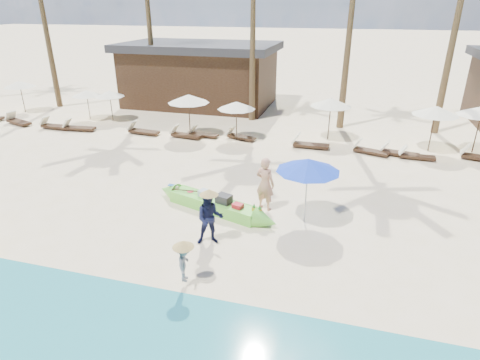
# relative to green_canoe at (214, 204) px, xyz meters

# --- Properties ---
(ground) EXTENTS (240.00, 240.00, 0.00)m
(ground) POSITION_rel_green_canoe_xyz_m (1.69, -1.99, -0.24)
(ground) COLOR beige
(ground) RESTS_ON ground
(green_canoe) EXTENTS (5.50, 2.06, 0.72)m
(green_canoe) POSITION_rel_green_canoe_xyz_m (0.00, 0.00, 0.00)
(green_canoe) COLOR #6BDA42
(green_canoe) RESTS_ON ground
(tourist) EXTENTS (0.82, 0.66, 1.95)m
(tourist) POSITION_rel_green_canoe_xyz_m (1.72, 0.62, 0.73)
(tourist) COLOR tan
(tourist) RESTS_ON ground
(vendor_green) EXTENTS (1.00, 0.89, 1.71)m
(vendor_green) POSITION_rel_green_canoe_xyz_m (0.59, -2.05, 0.61)
(vendor_green) COLOR #141839
(vendor_green) RESTS_ON ground
(vendor_yellow) EXTENTS (0.56, 0.77, 1.07)m
(vendor_yellow) POSITION_rel_green_canoe_xyz_m (0.65, -4.18, 0.47)
(vendor_yellow) COLOR gray
(vendor_yellow) RESTS_ON ground
(blue_umbrella) EXTENTS (2.09, 2.09, 2.25)m
(blue_umbrella) POSITION_rel_green_canoe_xyz_m (3.22, 0.13, 1.79)
(blue_umbrella) COLOR #99999E
(blue_umbrella) RESTS_ON ground
(resort_parasol_1) EXTENTS (2.02, 2.02, 2.08)m
(resort_parasol_1) POSITION_rel_green_canoe_xyz_m (-17.17, 10.12, 1.63)
(resort_parasol_1) COLOR #3B2618
(resort_parasol_1) RESTS_ON ground
(lounger_1_right) EXTENTS (2.02, 1.18, 0.66)m
(lounger_1_right) POSITION_rel_green_canoe_xyz_m (-15.25, 7.37, -0.02)
(lounger_1_right) COLOR #3B2618
(lounger_1_right) RESTS_ON ground
(resort_parasol_2) EXTENTS (1.80, 1.80, 1.85)m
(resort_parasol_2) POSITION_rel_green_canoe_xyz_m (-11.68, 9.59, 1.43)
(resort_parasol_2) COLOR #3B2618
(resort_parasol_2) RESTS_ON ground
(lounger_2_left) EXTENTS (1.90, 0.61, 0.64)m
(lounger_2_left) POSITION_rel_green_canoe_xyz_m (-12.39, 7.13, -0.03)
(lounger_2_left) COLOR #3B2618
(lounger_2_left) RESTS_ON ground
(resort_parasol_3) EXTENTS (1.81, 1.81, 1.86)m
(resort_parasol_3) POSITION_rel_green_canoe_xyz_m (-10.15, 9.78, 1.43)
(resort_parasol_3) COLOR #3B2618
(resort_parasol_3) RESTS_ON ground
(lounger_3_left) EXTENTS (1.89, 0.76, 0.62)m
(lounger_3_left) POSITION_rel_green_canoe_xyz_m (-10.84, 7.20, -0.03)
(lounger_3_left) COLOR #3B2618
(lounger_3_left) RESTS_ON ground
(lounger_3_right) EXTENTS (1.90, 0.73, 0.63)m
(lounger_3_right) POSITION_rel_green_canoe_xyz_m (-6.92, 7.60, -0.03)
(lounger_3_right) COLOR #3B2618
(lounger_3_right) RESTS_ON ground
(resort_parasol_4) EXTENTS (2.25, 2.25, 2.32)m
(resort_parasol_4) POSITION_rel_green_canoe_xyz_m (-4.16, 8.01, 1.85)
(resort_parasol_4) COLOR #3B2618
(resort_parasol_4) RESTS_ON ground
(lounger_4_left) EXTENTS (1.84, 0.78, 0.61)m
(lounger_4_left) POSITION_rel_green_canoe_xyz_m (-4.34, 7.61, -0.04)
(lounger_4_left) COLOR #3B2618
(lounger_4_left) RESTS_ON ground
(lounger_4_right) EXTENTS (1.67, 0.68, 0.55)m
(lounger_4_right) POSITION_rel_green_canoe_xyz_m (-3.43, 8.05, -0.06)
(lounger_4_right) COLOR #3B2618
(lounger_4_right) RESTS_ON ground
(resort_parasol_5) EXTENTS (2.01, 2.01, 2.07)m
(resort_parasol_5) POSITION_rel_green_canoe_xyz_m (-1.49, 8.10, 1.63)
(resort_parasol_5) COLOR #3B2618
(resort_parasol_5) RESTS_ON ground
(lounger_5_left) EXTENTS (1.76, 1.00, 0.57)m
(lounger_5_left) POSITION_rel_green_canoe_xyz_m (-1.33, 8.17, -0.05)
(lounger_5_left) COLOR #3B2618
(lounger_5_left) RESTS_ON ground
(resort_parasol_6) EXTENTS (2.18, 2.18, 2.25)m
(resort_parasol_6) POSITION_rel_green_canoe_xyz_m (3.31, 9.51, 1.78)
(resort_parasol_6) COLOR #3B2618
(resort_parasol_6) RESTS_ON ground
(lounger_6_left) EXTENTS (1.91, 0.61, 0.65)m
(lounger_6_left) POSITION_rel_green_canoe_xyz_m (2.46, 7.74, -0.03)
(lounger_6_left) COLOR #3B2618
(lounger_6_left) RESTS_ON ground
(lounger_6_right) EXTENTS (1.83, 1.04, 0.59)m
(lounger_6_right) POSITION_rel_green_canoe_xyz_m (5.43, 7.65, -0.04)
(lounger_6_right) COLOR #3B2618
(lounger_6_right) RESTS_ON ground
(resort_parasol_7) EXTENTS (2.21, 2.21, 2.27)m
(resort_parasol_7) POSITION_rel_green_canoe_xyz_m (8.34, 8.94, 1.81)
(resort_parasol_7) COLOR #3B2618
(resort_parasol_7) RESTS_ON ground
(lounger_7_left) EXTENTS (1.86, 0.84, 0.61)m
(lounger_7_left) POSITION_rel_green_canoe_xyz_m (6.77, 7.71, -0.04)
(lounger_7_left) COLOR #3B2618
(lounger_7_left) RESTS_ON ground
(lounger_7_right) EXTENTS (1.68, 0.58, 0.56)m
(lounger_7_right) POSITION_rel_green_canoe_xyz_m (7.54, 7.47, -0.05)
(lounger_7_right) COLOR #3B2618
(lounger_7_right) RESTS_ON ground
(lounger_8_left) EXTENTS (1.96, 1.04, 0.64)m
(lounger_8_left) POSITION_rel_green_canoe_xyz_m (10.44, 8.07, -0.03)
(lounger_8_left) COLOR #3B2618
(lounger_8_left) RESTS_ON ground
(pavilion_west) EXTENTS (10.80, 6.60, 4.30)m
(pavilion_west) POSITION_rel_green_canoe_xyz_m (-6.31, 15.51, 1.95)
(pavilion_west) COLOR #3B2618
(pavilion_west) RESTS_ON ground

